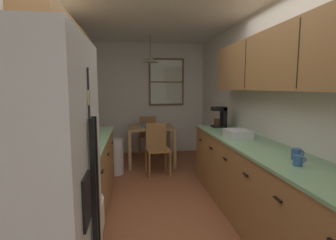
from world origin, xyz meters
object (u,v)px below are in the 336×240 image
at_px(dining_chair_near, 157,146).
at_px(mug_by_coffeemaker, 296,154).
at_px(dining_chair_far, 148,133).
at_px(table_serving_bowl, 145,125).
at_px(refrigerator, 15,226).
at_px(dining_table, 151,132).
at_px(mug_spare, 298,161).
at_px(storage_canister, 66,146).
at_px(dish_rack, 238,134).
at_px(trash_bin, 115,157).
at_px(microwave_over_range, 25,68).
at_px(stove_range, 52,230).
at_px(coffee_maker, 221,117).

xyz_separation_m(dining_chair_near, mug_by_coffeemaker, (1.00, -2.45, 0.45)).
relative_size(dining_chair_far, table_serving_bowl, 5.29).
relative_size(refrigerator, mug_by_coffeemaker, 14.65).
distance_m(dining_table, mug_spare, 3.43).
bearing_deg(refrigerator, storage_canister, 92.74).
xyz_separation_m(mug_spare, dish_rack, (-0.00, 1.22, 0.01)).
distance_m(dining_chair_near, trash_bin, 0.77).
bearing_deg(trash_bin, table_serving_bowl, 44.64).
bearing_deg(dish_rack, mug_spare, -89.96).
distance_m(microwave_over_range, mug_by_coffeemaker, 2.28).
bearing_deg(mug_spare, table_serving_bowl, 108.36).
bearing_deg(dining_chair_far, storage_canister, -105.92).
distance_m(dining_chair_far, trash_bin, 1.42).
bearing_deg(microwave_over_range, dish_rack, 29.78).
bearing_deg(dining_chair_far, refrigerator, -101.11).
xyz_separation_m(stove_range, trash_bin, (0.29, 2.64, -0.16)).
height_order(dish_rack, table_serving_bowl, dish_rack).
height_order(dining_chair_near, mug_spare, mug_spare).
bearing_deg(dining_chair_near, dish_rack, -57.40).
bearing_deg(dining_table, stove_range, -106.82).
bearing_deg(microwave_over_range, table_serving_bowl, 73.07).
height_order(microwave_over_range, coffee_maker, microwave_over_range).
xyz_separation_m(trash_bin, storage_canister, (-0.30, -2.11, 0.69)).
bearing_deg(mug_spare, refrigerator, -161.43).
relative_size(dining_chair_far, coffee_maker, 2.76).
bearing_deg(refrigerator, table_serving_bowl, 78.22).
relative_size(refrigerator, dining_chair_far, 1.96).
bearing_deg(stove_range, storage_canister, 90.59).
xyz_separation_m(mug_by_coffeemaker, mug_spare, (-0.10, -0.18, -0.01)).
distance_m(dining_table, dish_rack, 2.29).
distance_m(dining_table, storage_canister, 2.89).
xyz_separation_m(stove_range, microwave_over_range, (-0.11, 0.00, 1.19)).
bearing_deg(table_serving_bowl, dish_rack, -62.04).
height_order(storage_canister, table_serving_bowl, storage_canister).
distance_m(dining_chair_near, dish_rack, 1.73).
bearing_deg(dining_table, refrigerator, -103.31).
bearing_deg(mug_spare, dining_chair_far, 104.17).
relative_size(trash_bin, storage_canister, 3.26).
relative_size(dining_table, mug_by_coffeemaker, 7.49).
relative_size(stove_range, table_serving_bowl, 6.47).
height_order(trash_bin, mug_by_coffeemaker, mug_by_coffeemaker).
xyz_separation_m(stove_range, mug_spare, (1.94, -0.04, 0.47)).
distance_m(microwave_over_range, dining_chair_near, 3.06).
xyz_separation_m(dining_table, dining_chair_near, (0.06, -0.65, -0.14)).
distance_m(dining_chair_far, mug_by_coffeemaker, 3.93).
height_order(refrigerator, dining_table, refrigerator).
xyz_separation_m(coffee_maker, mug_by_coffeemaker, (0.02, -1.93, -0.12)).
xyz_separation_m(refrigerator, dish_rack, (1.89, 1.85, 0.07)).
relative_size(dining_chair_near, storage_canister, 4.73).
height_order(stove_range, mug_by_coffeemaker, stove_range).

